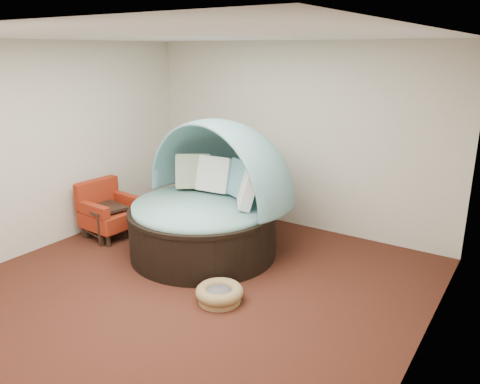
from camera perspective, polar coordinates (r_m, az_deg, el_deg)
The scene contains 9 objects.
floor at distance 5.65m, azimuth -5.56°, elevation -11.28°, with size 5.00×5.00×0.00m, color #4C2315.
wall_back at distance 7.21m, azimuth 6.73°, elevation 6.70°, with size 5.00×5.00×0.00m, color beige.
wall_left at distance 6.97m, azimuth -22.21°, elevation 5.22°, with size 5.00×5.00×0.00m, color beige.
wall_right at distance 4.10m, azimuth 22.21°, elevation -2.35°, with size 5.00×5.00×0.00m, color beige.
ceiling at distance 4.99m, azimuth -6.52°, elevation 18.37°, with size 5.00×5.00×0.00m, color white.
canopy_daybed at distance 6.24m, azimuth -3.82°, elevation -0.09°, with size 2.35×2.29×1.82m.
pet_basket at distance 5.27m, azimuth -2.52°, elevation -12.25°, with size 0.67×0.67×0.18m.
red_armchair at distance 7.19m, azimuth -15.79°, elevation -2.25°, with size 0.75×0.75×0.83m.
side_table at distance 7.11m, azimuth -16.11°, elevation -3.06°, with size 0.60×0.60×0.49m.
Camera 1 is at (3.18, -3.84, 2.67)m, focal length 35.00 mm.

